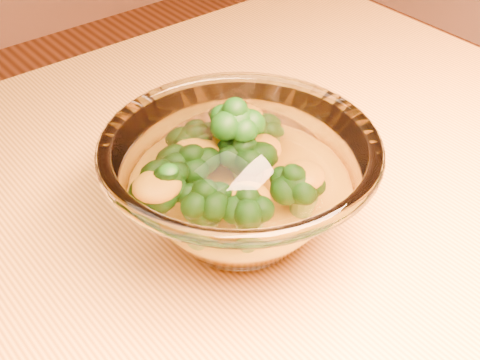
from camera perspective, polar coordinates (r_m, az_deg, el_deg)
name	(u,v)px	position (r m, az deg, el deg)	size (l,w,h in m)	color
table	(143,354)	(0.66, -8.27, -14.49)	(1.20, 0.80, 0.75)	gold
glass_bowl	(240,185)	(0.59, 0.00, -0.40)	(0.24, 0.24, 0.11)	white
cheese_sauce	(240,204)	(0.60, 0.00, -2.10)	(0.14, 0.14, 0.04)	orange
broccoli_heap	(227,168)	(0.58, -1.11, 1.07)	(0.16, 0.15, 0.09)	black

